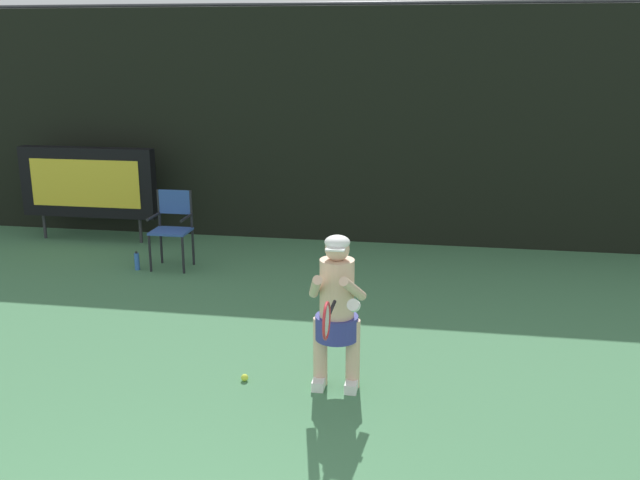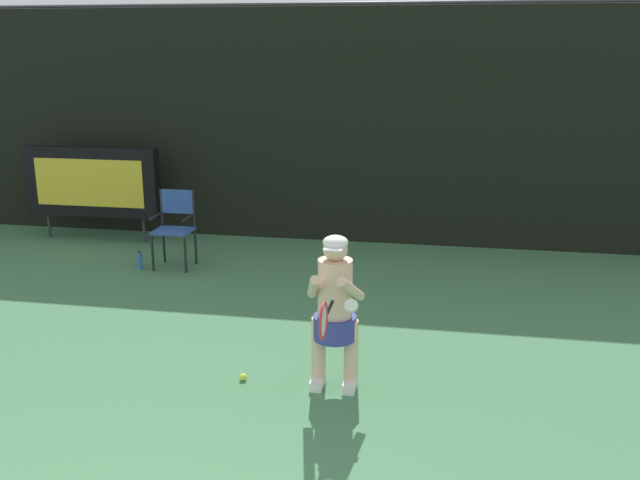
{
  "view_description": "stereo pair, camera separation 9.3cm",
  "coord_description": "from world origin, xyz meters",
  "px_view_note": "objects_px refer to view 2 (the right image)",
  "views": [
    {
      "loc": [
        1.73,
        -2.37,
        3.03
      ],
      "look_at": [
        0.53,
        4.69,
        1.05
      ],
      "focal_mm": 39.58,
      "sensor_mm": 36.0,
      "label": 1
    },
    {
      "loc": [
        1.82,
        -2.36,
        3.03
      ],
      "look_at": [
        0.53,
        4.69,
        1.05
      ],
      "focal_mm": 39.58,
      "sensor_mm": 36.0,
      "label": 2
    }
  ],
  "objects_px": {
    "umpire_chair": "(175,224)",
    "water_bottle": "(140,261)",
    "tennis_player": "(335,307)",
    "tennis_racket": "(324,320)",
    "tennis_ball_spare": "(243,377)",
    "scoreboard": "(92,182)"
  },
  "relations": [
    {
      "from": "umpire_chair",
      "to": "water_bottle",
      "type": "relative_size",
      "value": 4.08
    },
    {
      "from": "water_bottle",
      "to": "tennis_player",
      "type": "relative_size",
      "value": 0.18
    },
    {
      "from": "tennis_racket",
      "to": "umpire_chair",
      "type": "bearing_deg",
      "value": 144.9
    },
    {
      "from": "umpire_chair",
      "to": "tennis_player",
      "type": "relative_size",
      "value": 0.75
    },
    {
      "from": "tennis_racket",
      "to": "tennis_ball_spare",
      "type": "height_order",
      "value": "tennis_racket"
    },
    {
      "from": "scoreboard",
      "to": "water_bottle",
      "type": "xyz_separation_m",
      "value": [
        1.35,
        -1.34,
        -0.82
      ]
    },
    {
      "from": "umpire_chair",
      "to": "tennis_player",
      "type": "distance_m",
      "value": 4.27
    },
    {
      "from": "scoreboard",
      "to": "tennis_racket",
      "type": "distance_m",
      "value": 6.78
    },
    {
      "from": "umpire_chair",
      "to": "tennis_ball_spare",
      "type": "bearing_deg",
      "value": -59.36
    },
    {
      "from": "umpire_chair",
      "to": "water_bottle",
      "type": "bearing_deg",
      "value": -153.96
    },
    {
      "from": "tennis_racket",
      "to": "tennis_ball_spare",
      "type": "distance_m",
      "value": 1.37
    },
    {
      "from": "tennis_ball_spare",
      "to": "umpire_chair",
      "type": "bearing_deg",
      "value": 120.64
    },
    {
      "from": "water_bottle",
      "to": "tennis_racket",
      "type": "xyz_separation_m",
      "value": [
        3.27,
        -3.64,
        0.79
      ]
    },
    {
      "from": "tennis_player",
      "to": "scoreboard",
      "type": "bearing_deg",
      "value": 136.72
    },
    {
      "from": "scoreboard",
      "to": "umpire_chair",
      "type": "xyz_separation_m",
      "value": [
        1.81,
        -1.11,
        -0.33
      ]
    },
    {
      "from": "water_bottle",
      "to": "tennis_racket",
      "type": "distance_m",
      "value": 4.95
    },
    {
      "from": "water_bottle",
      "to": "tennis_ball_spare",
      "type": "distance_m",
      "value": 3.87
    },
    {
      "from": "tennis_player",
      "to": "tennis_racket",
      "type": "xyz_separation_m",
      "value": [
        0.01,
        -0.64,
        0.14
      ]
    },
    {
      "from": "tennis_racket",
      "to": "water_bottle",
      "type": "bearing_deg",
      "value": 150.82
    },
    {
      "from": "scoreboard",
      "to": "tennis_player",
      "type": "xyz_separation_m",
      "value": [
        4.6,
        -4.33,
        -0.17
      ]
    },
    {
      "from": "water_bottle",
      "to": "scoreboard",
      "type": "bearing_deg",
      "value": 135.19
    },
    {
      "from": "tennis_player",
      "to": "umpire_chair",
      "type": "bearing_deg",
      "value": 130.95
    }
  ]
}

